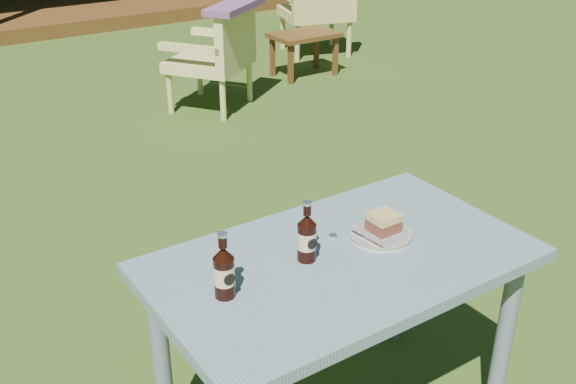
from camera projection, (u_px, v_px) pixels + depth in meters
ground at (154, 238)px, 3.62m from camera, size 80.00×80.00×0.00m
cafe_table at (340, 283)px, 2.15m from camera, size 1.20×0.70×0.72m
plate at (380, 235)px, 2.21m from camera, size 0.20×0.20×0.01m
cake_slice at (384, 222)px, 2.21m from camera, size 0.09×0.09×0.06m
fork at (367, 240)px, 2.16m from camera, size 0.03×0.14×0.00m
cola_bottle_near at (307, 237)px, 2.05m from camera, size 0.06×0.06×0.20m
cola_bottle_far at (224, 271)px, 1.88m from camera, size 0.06×0.06×0.21m
bottle_cap at (333, 236)px, 2.21m from camera, size 0.03×0.03×0.01m
armchair_left at (218, 53)px, 5.29m from camera, size 0.81×0.80×0.80m
armchair_right at (319, 6)px, 6.73m from camera, size 0.80×0.77×0.88m
floral_throw at (235, 6)px, 5.07m from camera, size 0.66×0.56×0.05m
side_table at (304, 39)px, 6.15m from camera, size 0.60×0.40×0.40m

